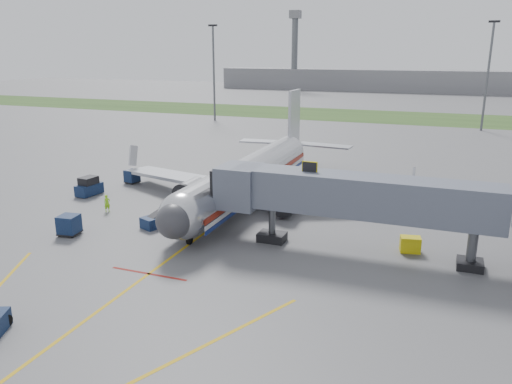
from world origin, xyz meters
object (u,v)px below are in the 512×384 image
(airliner, at_px, (250,175))
(belt_loader, at_px, (163,218))
(baggage_tug, at_px, (89,187))
(ramp_worker, at_px, (107,203))

(airliner, height_order, belt_loader, airliner)
(baggage_tug, height_order, ramp_worker, baggage_tug)
(airliner, xyz_separation_m, ramp_worker, (-11.42, -8.61, -1.81))
(ramp_worker, bearing_deg, airliner, -23.09)
(belt_loader, bearing_deg, baggage_tug, 156.35)
(belt_loader, bearing_deg, ramp_worker, 169.37)
(belt_loader, height_order, ramp_worker, belt_loader)
(airliner, relative_size, baggage_tug, 11.83)
(baggage_tug, distance_m, ramp_worker, 6.83)
(baggage_tug, xyz_separation_m, ramp_worker, (5.44, -4.13, -0.05))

